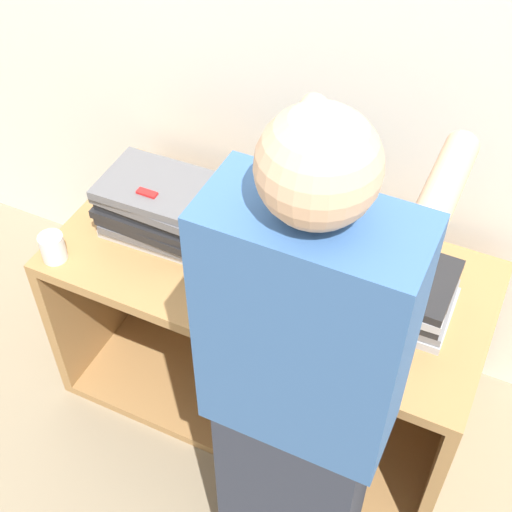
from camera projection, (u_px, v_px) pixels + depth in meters
name	position (u px, v px, depth m)	size (l,w,h in m)	color
ground_plane	(228.00, 461.00, 2.32)	(12.00, 12.00, 0.00)	gray
wall_back	(336.00, 20.00, 1.93)	(8.00, 0.05, 2.40)	silver
cart	(277.00, 318.00, 2.34)	(1.29, 0.62, 0.64)	#A87A47
laptop_open	(278.00, 240.00, 2.07)	(0.33, 0.35, 0.22)	#333338
laptop_stack_left	(161.00, 206.00, 2.11)	(0.35, 0.25, 0.18)	#B7B7BC
laptop_stack_right	(391.00, 288.00, 1.92)	(0.35, 0.25, 0.13)	#B7B7BC
person	(301.00, 405.00, 1.58)	(0.40, 0.52, 1.55)	#2D3342
mug	(53.00, 248.00, 2.05)	(0.07, 0.07, 0.09)	white
inventory_tag	(147.00, 193.00, 2.00)	(0.06, 0.02, 0.01)	red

